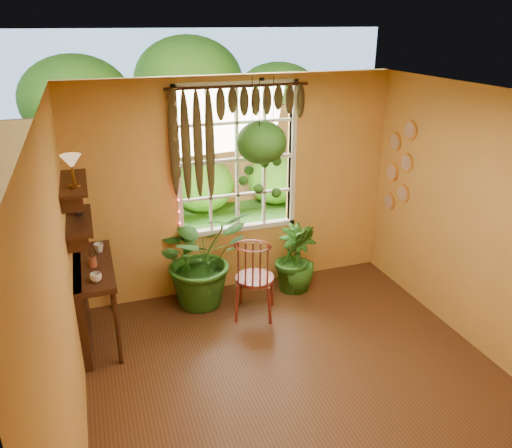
{
  "coord_description": "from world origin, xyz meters",
  "views": [
    {
      "loc": [
        -1.7,
        -3.38,
        3.28
      ],
      "look_at": [
        -0.14,
        1.15,
        1.31
      ],
      "focal_mm": 35.0,
      "sensor_mm": 36.0,
      "label": 1
    }
  ],
  "objects": [
    {
      "name": "wall_left",
      "position": [
        -2.0,
        0.0,
        1.35
      ],
      "size": [
        0.0,
        4.5,
        4.5
      ],
      "primitive_type": "plane",
      "rotation": [
        1.57,
        0.0,
        1.57
      ],
      "color": "#E5A74E",
      "rests_on": "floor"
    },
    {
      "name": "windsor_chair",
      "position": [
        -0.05,
        1.47,
        0.35
      ],
      "size": [
        0.6,
        0.61,
        1.22
      ],
      "rotation": [
        0.0,
        0.0,
        -0.43
      ],
      "color": "maroon",
      "rests_on": "floor"
    },
    {
      "name": "shelf_vase",
      "position": [
        -1.87,
        1.76,
        1.48
      ],
      "size": [
        0.15,
        0.15,
        0.13
      ],
      "primitive_type": "imported",
      "rotation": [
        0.0,
        0.0,
        0.27
      ],
      "color": "#B2AD99",
      "rests_on": "shelf_lower"
    },
    {
      "name": "valance_vine",
      "position": [
        -0.08,
        2.16,
        2.28
      ],
      "size": [
        1.7,
        0.12,
        1.1
      ],
      "color": "#3D2210",
      "rests_on": "window"
    },
    {
      "name": "potted_plant_mid",
      "position": [
        0.63,
        1.86,
        0.46
      ],
      "size": [
        0.53,
        0.44,
        0.92
      ],
      "primitive_type": "imported",
      "rotation": [
        0.0,
        0.0,
        -0.06
      ],
      "color": "#164813",
      "rests_on": "floor"
    },
    {
      "name": "cup_a",
      "position": [
        -1.78,
        1.2,
        0.94
      ],
      "size": [
        0.12,
        0.12,
        0.09
      ],
      "primitive_type": "imported",
      "rotation": [
        0.0,
        0.0,
        -0.11
      ],
      "color": "silver",
      "rests_on": "counter_ledge"
    },
    {
      "name": "potted_plant_right",
      "position": [
        0.65,
        1.88,
        0.44
      ],
      "size": [
        0.54,
        0.54,
        0.87
      ],
      "primitive_type": "imported",
      "rotation": [
        0.0,
        0.0,
        0.1
      ],
      "color": "#164813",
      "rests_on": "floor"
    },
    {
      "name": "backyard",
      "position": [
        0.24,
        6.87,
        1.28
      ],
      "size": [
        14.0,
        10.0,
        12.0
      ],
      "color": "#265618",
      "rests_on": "ground"
    },
    {
      "name": "tiffany_lamp",
      "position": [
        -1.86,
        1.38,
        2.05
      ],
      "size": [
        0.19,
        0.19,
        0.32
      ],
      "color": "brown",
      "rests_on": "shelf_upper"
    },
    {
      "name": "brush_jar",
      "position": [
        -1.8,
        1.56,
        1.02
      ],
      "size": [
        0.09,
        0.09,
        0.32
      ],
      "color": "brown",
      "rests_on": "counter_ledge"
    },
    {
      "name": "hanging_basket",
      "position": [
        0.18,
        1.9,
        1.91
      ],
      "size": [
        0.58,
        0.58,
        1.36
      ],
      "color": "black",
      "rests_on": "ceiling"
    },
    {
      "name": "cup_b",
      "position": [
        -1.72,
        1.9,
        0.95
      ],
      "size": [
        0.12,
        0.12,
        0.1
      ],
      "primitive_type": "imported",
      "rotation": [
        0.0,
        0.0,
        -0.14
      ],
      "color": "beige",
      "rests_on": "counter_ledge"
    },
    {
      "name": "ceiling",
      "position": [
        0.0,
        0.0,
        2.7
      ],
      "size": [
        4.5,
        4.5,
        0.0
      ],
      "primitive_type": "plane",
      "rotation": [
        3.14,
        0.0,
        0.0
      ],
      "color": "white",
      "rests_on": "wall_back"
    },
    {
      "name": "string_lights",
      "position": [
        -0.76,
        2.19,
        1.75
      ],
      "size": [
        0.03,
        0.03,
        1.54
      ],
      "primitive_type": null,
      "color": "#FF2633",
      "rests_on": "window"
    },
    {
      "name": "window",
      "position": [
        0.0,
        2.28,
        1.7
      ],
      "size": [
        1.52,
        0.1,
        1.86
      ],
      "color": "white",
      "rests_on": "wall_back"
    },
    {
      "name": "shelf_lower",
      "position": [
        -1.88,
        1.6,
        1.4
      ],
      "size": [
        0.25,
        0.9,
        0.04
      ],
      "primitive_type": "cube",
      "color": "#3D2210",
      "rests_on": "wall_left"
    },
    {
      "name": "wall_back",
      "position": [
        0.0,
        2.25,
        1.35
      ],
      "size": [
        4.0,
        0.0,
        4.0
      ],
      "primitive_type": "plane",
      "rotation": [
        1.57,
        0.0,
        0.0
      ],
      "color": "#E5A74E",
      "rests_on": "floor"
    },
    {
      "name": "shelf_upper",
      "position": [
        -1.88,
        1.6,
        1.8
      ],
      "size": [
        0.25,
        0.9,
        0.04
      ],
      "primitive_type": "cube",
      "color": "#3D2210",
      "rests_on": "wall_left"
    },
    {
      "name": "counter_ledge",
      "position": [
        -1.91,
        1.6,
        0.55
      ],
      "size": [
        0.4,
        1.2,
        0.9
      ],
      "color": "#3D2210",
      "rests_on": "floor"
    },
    {
      "name": "potted_plant_left",
      "position": [
        -0.57,
        1.97,
        0.62
      ],
      "size": [
        1.36,
        1.26,
        1.24
      ],
      "primitive_type": "imported",
      "rotation": [
        0.0,
        0.0,
        0.31
      ],
      "color": "#164813",
      "rests_on": "floor"
    },
    {
      "name": "floor",
      "position": [
        0.0,
        0.0,
        0.0
      ],
      "size": [
        4.5,
        4.5,
        0.0
      ],
      "primitive_type": "plane",
      "color": "#4F3216",
      "rests_on": "ground"
    },
    {
      "name": "wall_right",
      "position": [
        2.0,
        0.0,
        1.35
      ],
      "size": [
        0.0,
        4.5,
        4.5
      ],
      "primitive_type": "plane",
      "rotation": [
        1.57,
        0.0,
        -1.57
      ],
      "color": "#E5A74E",
      "rests_on": "floor"
    },
    {
      "name": "wall_plates",
      "position": [
        1.98,
        1.79,
        1.55
      ],
      "size": [
        0.04,
        0.32,
        1.1
      ],
      "primitive_type": null,
      "color": "beige",
      "rests_on": "wall_right"
    }
  ]
}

